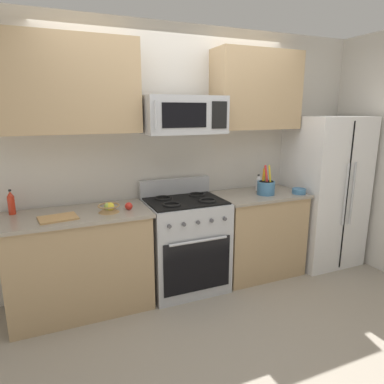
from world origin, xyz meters
The scene contains 16 objects.
ground_plane centered at (0.00, 0.00, 0.00)m, with size 16.00×16.00×0.00m, color gray.
wall_back centered at (0.00, 1.00, 1.30)m, with size 8.00×0.10×2.60m, color beige.
counter_left centered at (-1.01, 0.62, 0.46)m, with size 1.23×0.61×0.91m.
range_oven centered at (0.00, 0.63, 0.47)m, with size 0.76×0.65×1.09m.
counter_right centered at (0.86, 0.62, 0.46)m, with size 0.95×0.61×0.91m.
refrigerator centered at (1.74, 0.61, 0.86)m, with size 0.78×0.72×1.71m.
microwave centered at (0.00, 0.65, 1.73)m, with size 0.75×0.44×0.34m.
upper_cabinets_left centered at (-1.01, 0.78, 1.98)m, with size 1.22×0.34×0.79m.
upper_cabinets_right centered at (0.87, 0.78, 1.98)m, with size 0.94×0.34×0.79m.
utensil_crock centered at (0.89, 0.56, 0.99)m, with size 0.18×0.18×0.32m.
fruit_basket centered at (-0.74, 0.55, 0.95)m, with size 0.19×0.19×0.09m.
apple_loose centered at (-0.57, 0.55, 0.94)m, with size 0.07×0.07×0.07m, color red.
cutting_board centered at (-1.16, 0.52, 0.92)m, with size 0.30×0.21×0.02m, color tan.
bottle_hot_sauce centered at (-1.52, 0.82, 1.01)m, with size 0.06×0.06×0.22m.
bottle_vinegar centered at (0.93, 0.75, 0.99)m, with size 0.06×0.06×0.18m.
prep_bowl centered at (1.24, 0.45, 0.94)m, with size 0.15×0.15×0.06m.
Camera 1 is at (-1.20, -2.37, 1.78)m, focal length 32.01 mm.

